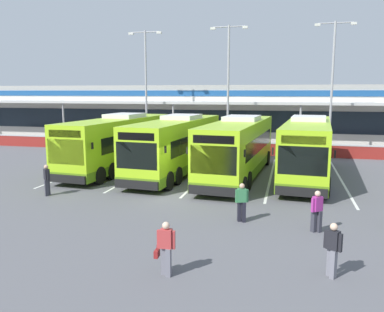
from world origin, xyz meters
The scene contains 20 objects.
ground_plane centered at (0.00, 0.00, 0.00)m, with size 200.00×200.00×0.00m, color #56565B.
terminal_building centered at (0.00, 26.91, 3.01)m, with size 70.00×13.00×6.00m.
red_barrier_wall centered at (0.00, 14.50, 0.56)m, with size 60.00×0.40×1.10m.
coach_bus_leftmost centered at (-6.19, 6.03, 1.79)m, with size 3.67×12.31×3.78m.
coach_bus_left_centre centered at (-1.91, 5.67, 1.79)m, with size 3.67×12.31×3.78m.
coach_bus_centre centered at (2.17, 5.34, 1.79)m, with size 3.67×12.31×3.78m.
coach_bus_right_centre centered at (6.34, 6.15, 1.79)m, with size 3.67×12.31×3.78m.
bay_stripe_far_west centered at (-8.40, 6.00, 0.00)m, with size 0.14×13.00×0.01m, color silver.
bay_stripe_west centered at (-4.20, 6.00, 0.00)m, with size 0.14×13.00×0.01m, color silver.
bay_stripe_mid_west centered at (0.00, 6.00, 0.00)m, with size 0.14×13.00×0.01m, color silver.
bay_stripe_centre centered at (4.20, 6.00, 0.00)m, with size 0.14×13.00×0.01m, color silver.
bay_stripe_mid_east centered at (8.40, 6.00, 0.00)m, with size 0.14×13.00×0.01m, color silver.
pedestrian_with_handbag centered at (1.85, -8.74, 0.86)m, with size 0.62×0.30×1.62m.
pedestrian_in_dark_coat centered at (6.54, -7.71, 0.87)m, with size 0.50×0.41×1.62m.
pedestrian_child centered at (-6.80, -1.60, 0.87)m, with size 0.48×0.42×1.62m.
pedestrian_near_bin centered at (6.34, -3.93, 0.87)m, with size 0.46×0.43×1.62m.
pedestrian_approaching_bus centered at (3.43, -3.38, 0.87)m, with size 0.53×0.32×1.62m.
lamp_post_west centered at (-8.31, 17.32, 6.29)m, with size 3.24×0.28×11.00m.
lamp_post_centre centered at (-0.17, 16.11, 6.29)m, with size 3.24×0.28×11.00m.
lamp_post_east centered at (8.56, 16.27, 6.29)m, with size 3.24×0.28×11.00m.
Camera 1 is at (5.19, -19.14, 5.31)m, focal length 37.07 mm.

